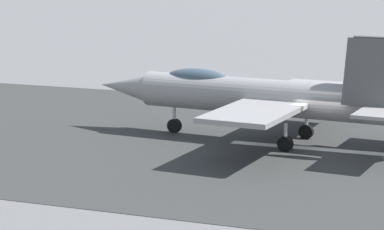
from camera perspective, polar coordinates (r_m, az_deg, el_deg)
ground_plane at (r=42.35m, az=8.62°, el=-2.31°), size 400.00×400.00×0.00m
runway_strip at (r=42.34m, az=8.65°, el=-2.30°), size 240.00×26.00×0.02m
fighter_jet at (r=43.36m, az=4.76°, el=1.31°), size 17.91×13.68×5.59m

